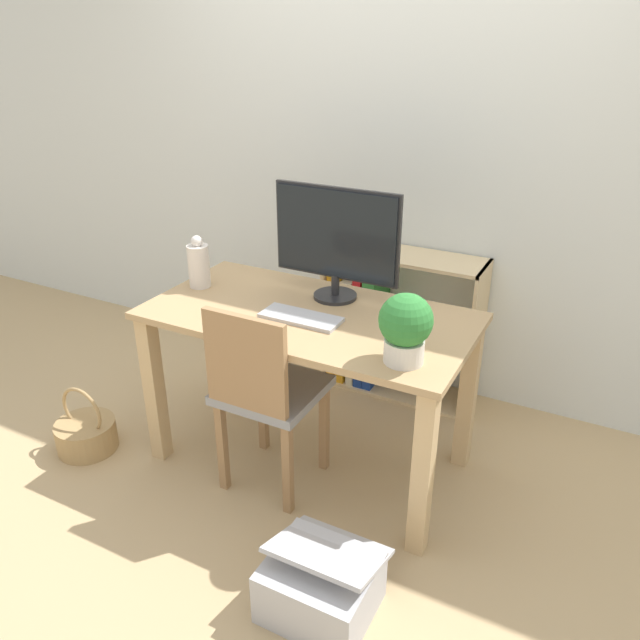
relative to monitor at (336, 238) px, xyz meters
The scene contains 11 objects.
ground_plane 1.05m from the monitor, 97.13° to the right, with size 10.00×10.00×0.00m, color tan.
wall_back 0.79m from the monitor, 91.94° to the left, with size 8.00×0.05×2.60m.
desk 0.46m from the monitor, 97.13° to the right, with size 1.38×0.72×0.75m.
monitor is the anchor object (origin of this frame).
keyboard 0.38m from the monitor, 96.14° to the right, with size 0.34×0.14×0.02m.
vase 0.66m from the monitor, 164.36° to the right, with size 0.10×0.10×0.24m.
potted_plant 0.64m from the monitor, 40.79° to the right, with size 0.19×0.19×0.26m.
chair 0.71m from the monitor, 102.38° to the right, with size 0.40×0.40×0.88m.
bookshelf 0.87m from the monitor, 93.37° to the left, with size 0.83×0.28×0.80m.
basket 1.52m from the monitor, 148.16° to the right, with size 0.28×0.28×0.33m.
storage_box 1.36m from the monitor, 66.16° to the right, with size 0.37×0.38×0.28m.
Camera 1 is at (1.14, -2.09, 1.85)m, focal length 35.00 mm.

